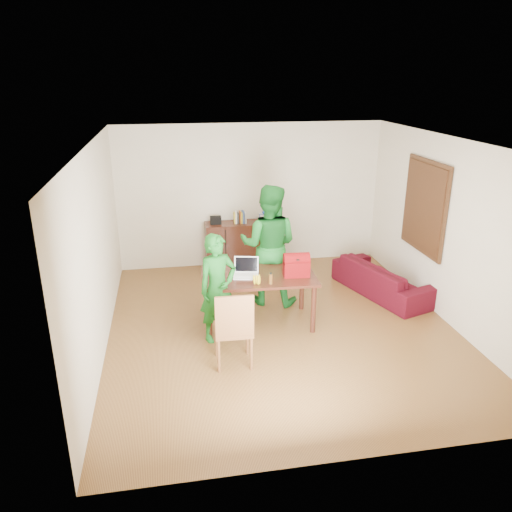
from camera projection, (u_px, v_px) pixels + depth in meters
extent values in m
cube|color=#4D2D13|center=(281.00, 330.00, 7.41)|extent=(5.00, 5.50, 0.10)
cube|color=white|center=(285.00, 138.00, 6.44)|extent=(5.00, 5.50, 0.10)
cube|color=beige|center=(250.00, 195.00, 9.51)|extent=(5.00, 0.10, 2.70)
cube|color=beige|center=(356.00, 342.00, 4.34)|extent=(5.00, 0.10, 2.70)
cube|color=beige|center=(93.00, 252.00, 6.51)|extent=(0.10, 5.50, 2.70)
cube|color=beige|center=(452.00, 231.00, 7.34)|extent=(0.10, 5.50, 2.70)
cube|color=#3F2614|center=(425.00, 207.00, 7.90)|extent=(0.04, 1.28, 1.48)
cube|color=#4D2B17|center=(423.00, 207.00, 7.90)|extent=(0.01, 1.18, 1.36)
cube|color=black|center=(243.00, 245.00, 9.52)|extent=(1.40, 0.45, 0.90)
cube|color=black|center=(216.00, 220.00, 9.26)|extent=(0.20, 0.14, 0.14)
cube|color=#ADACB6|center=(266.00, 218.00, 9.42)|extent=(0.24, 0.22, 0.14)
ellipsoid|color=#1A43AD|center=(266.00, 212.00, 9.38)|extent=(0.14, 0.14, 0.07)
cube|color=black|center=(258.00, 277.00, 7.27)|extent=(1.69, 1.01, 0.04)
cylinder|color=black|center=(209.00, 315.00, 6.96)|extent=(0.07, 0.07, 0.73)
cylinder|color=black|center=(313.00, 309.00, 7.14)|extent=(0.07, 0.07, 0.73)
cylinder|color=black|center=(207.00, 293.00, 7.67)|extent=(0.07, 0.07, 0.73)
cylinder|color=black|center=(302.00, 288.00, 7.85)|extent=(0.07, 0.07, 0.73)
cube|color=brown|center=(233.00, 330.00, 6.33)|extent=(0.49, 0.47, 0.05)
cube|color=brown|center=(235.00, 316.00, 6.04)|extent=(0.48, 0.05, 0.54)
imported|color=#16631C|center=(218.00, 288.00, 6.83)|extent=(0.66, 0.56, 1.54)
imported|color=#166520|center=(269.00, 245.00, 7.91)|extent=(1.15, 1.03, 1.95)
cube|color=white|center=(246.00, 276.00, 7.21)|extent=(0.40, 0.31, 0.02)
cube|color=black|center=(246.00, 268.00, 7.17)|extent=(0.37, 0.16, 0.23)
cylinder|color=#5B3814|center=(271.00, 278.00, 6.94)|extent=(0.07, 0.07, 0.17)
cube|color=maroon|center=(296.00, 267.00, 7.21)|extent=(0.39, 0.24, 0.27)
imported|color=#370710|center=(382.00, 278.00, 8.44)|extent=(1.28, 2.01, 0.55)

